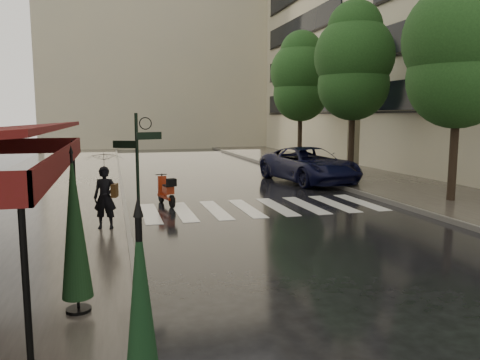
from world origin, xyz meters
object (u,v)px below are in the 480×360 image
pedestrian_with_umbrella (104,167)px  parked_car (309,165)px  parasol_back (75,226)px  scooter (167,192)px

pedestrian_with_umbrella → parked_car: (8.96, 7.45, -0.93)m
parked_car → parasol_back: parasol_back is taller
parked_car → parasol_back: (-9.31, -12.79, 0.62)m
scooter → parasol_back: size_ratio=0.63×
pedestrian_with_umbrella → scooter: 4.15m
scooter → parked_car: 8.08m
parked_car → pedestrian_with_umbrella: bearing=-147.7°
pedestrian_with_umbrella → parasol_back: (-0.35, -5.34, -0.31)m
pedestrian_with_umbrella → parked_car: 11.69m
pedestrian_with_umbrella → parasol_back: pedestrian_with_umbrella is taller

